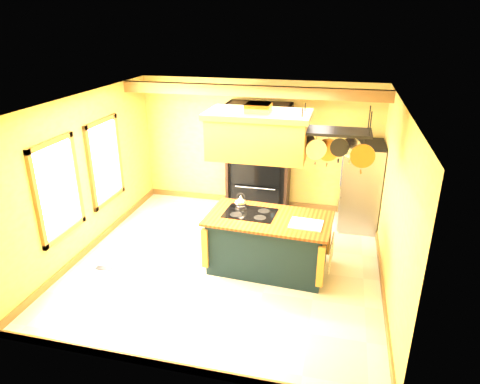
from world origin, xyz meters
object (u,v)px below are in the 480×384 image
at_px(kitchen_island, 268,242).
at_px(hutch, 259,170).
at_px(pot_rack, 335,140).
at_px(refrigerator, 360,188).
at_px(range_hood, 258,134).

height_order(kitchen_island, hutch, hutch).
bearing_deg(pot_rack, refrigerator, 74.84).
bearing_deg(pot_rack, kitchen_island, 179.95).
xyz_separation_m(kitchen_island, hutch, (-0.62, 2.29, 0.41)).
relative_size(range_hood, pot_rack, 1.37).
relative_size(kitchen_island, pot_rack, 1.82).
relative_size(kitchen_island, range_hood, 1.33).
xyz_separation_m(pot_rack, hutch, (-1.53, 2.29, -1.35)).
xyz_separation_m(range_hood, pot_rack, (1.11, -0.00, -0.03)).
distance_m(pot_rack, hutch, 3.06).
bearing_deg(range_hood, hutch, 100.34).
bearing_deg(kitchen_island, hutch, 108.52).
relative_size(range_hood, refrigerator, 0.91).
relative_size(pot_rack, hutch, 0.48).
relative_size(refrigerator, hutch, 0.73).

